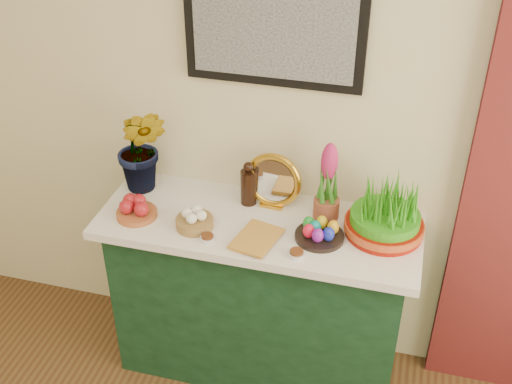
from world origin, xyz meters
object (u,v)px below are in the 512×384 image
Objects in this scene: sideboard at (259,300)px; mirror at (273,181)px; wheatgrass_sabzeh at (386,210)px; hyacinth_green at (140,135)px; book at (239,233)px.

mirror is at bearing 77.90° from sideboard.
mirror is 0.51m from wheatgrass_sabzeh.
hyacinth_green is at bearing 176.87° from wheatgrass_sabzeh.
mirror is at bearing 3.15° from hyacinth_green.
wheatgrass_sabzeh reaches higher than book.
mirror reaches higher than sideboard.
mirror is 1.21× the size of book.
sideboard is 6.05× the size of book.
wheatgrass_sabzeh is at bearing 29.50° from book.
hyacinth_green is 2.63× the size of book.
sideboard is 3.88× the size of wheatgrass_sabzeh.
sideboard is 0.79m from wheatgrass_sabzeh.
wheatgrass_sabzeh reaches higher than sideboard.
hyacinth_green reaches higher than wheatgrass_sabzeh.
wheatgrass_sabzeh is (0.58, 0.17, 0.11)m from book.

